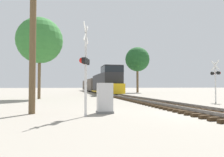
# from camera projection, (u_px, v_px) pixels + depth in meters

# --- Properties ---
(ground_plane) EXTENTS (400.00, 400.00, 0.00)m
(ground_plane) POSITION_uv_depth(u_px,v_px,m) (205.00, 114.00, 11.16)
(ground_plane) COLOR gray
(rail_track_bed) EXTENTS (2.60, 160.00, 0.31)m
(rail_track_bed) POSITION_uv_depth(u_px,v_px,m) (205.00, 111.00, 11.17)
(rail_track_bed) COLOR #382819
(rail_track_bed) RESTS_ON ground
(freight_train) EXTENTS (2.94, 46.93, 4.65)m
(freight_train) POSITION_uv_depth(u_px,v_px,m) (96.00, 84.00, 52.67)
(freight_train) COLOR #232326
(freight_train) RESTS_ON ground
(crossing_signal_near) EXTENTS (0.57, 1.01, 4.42)m
(crossing_signal_near) POSITION_uv_depth(u_px,v_px,m) (85.00, 63.00, 10.31)
(crossing_signal_near) COLOR silver
(crossing_signal_near) RESTS_ON ground
(crossing_signal_far) EXTENTS (0.42, 1.01, 3.75)m
(crossing_signal_far) POSITION_uv_depth(u_px,v_px,m) (216.00, 76.00, 19.44)
(crossing_signal_far) COLOR silver
(crossing_signal_far) RESTS_ON ground
(relay_cabinet) EXTENTS (0.88, 0.60, 1.59)m
(relay_cabinet) POSITION_uv_depth(u_px,v_px,m) (105.00, 98.00, 11.44)
(relay_cabinet) COLOR slate
(relay_cabinet) RESTS_ON ground
(utility_pole) EXTENTS (1.80, 0.33, 7.25)m
(utility_pole) POSITION_uv_depth(u_px,v_px,m) (33.00, 42.00, 11.32)
(utility_pole) COLOR brown
(utility_pole) RESTS_ON ground
(tree_far_right) EXTENTS (5.17, 5.17, 9.20)m
(tree_far_right) POSITION_uv_depth(u_px,v_px,m) (40.00, 41.00, 24.67)
(tree_far_right) COLOR brown
(tree_far_right) RESTS_ON ground
(tree_mid_background) EXTENTS (5.52, 5.52, 10.35)m
(tree_mid_background) POSITION_uv_depth(u_px,v_px,m) (137.00, 59.00, 49.72)
(tree_mid_background) COLOR brown
(tree_mid_background) RESTS_ON ground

